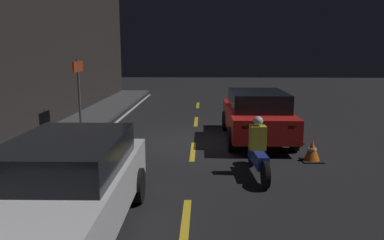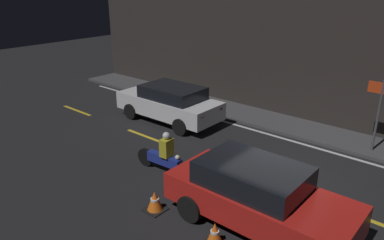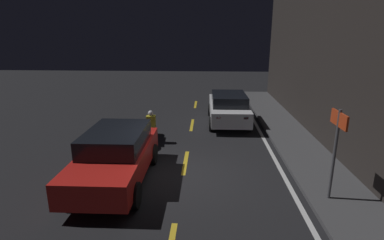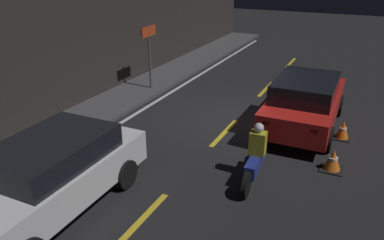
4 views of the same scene
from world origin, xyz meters
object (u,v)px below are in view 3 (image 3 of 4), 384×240
Objects in this scene: motorcycle at (152,129)px; traffic_cone_near at (105,145)px; shop_sign at (337,137)px; sedan_white at (228,107)px; traffic_cone_mid at (84,167)px; taxi_red at (116,155)px.

motorcycle is 3.99× the size of traffic_cone_near.
sedan_white is at bearing -163.42° from shop_sign.
shop_sign reaches higher than traffic_cone_near.
traffic_cone_mid is at bearing 140.12° from sedan_white.
taxi_red is at bearing 73.89° from traffic_cone_mid.
shop_sign reaches higher than sedan_white.
shop_sign is (1.25, 7.09, 1.55)m from traffic_cone_mid.
shop_sign reaches higher than motorcycle.
motorcycle is 0.89× the size of shop_sign.
traffic_cone_near is 0.22× the size of shop_sign.
shop_sign is (4.36, 5.49, 1.26)m from motorcycle.
shop_sign reaches higher than taxi_red.
sedan_white is 7.68m from shop_sign.
shop_sign is at bearing 48.08° from motorcycle.
sedan_white is at bearing 140.86° from traffic_cone_mid.
traffic_cone_mid is (3.11, -1.61, -0.29)m from motorcycle.
motorcycle is 7.12m from shop_sign.
shop_sign is (3.19, 7.05, 1.55)m from traffic_cone_near.
taxi_red is 2.07× the size of motorcycle.
motorcycle is at bearing 130.80° from sedan_white.
sedan_white is 7.81m from traffic_cone_mid.
traffic_cone_mid is at bearing -1.16° from traffic_cone_near.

